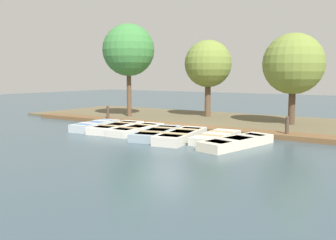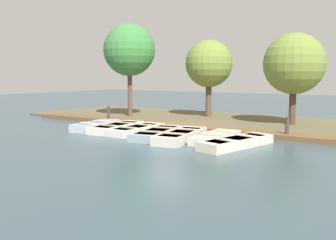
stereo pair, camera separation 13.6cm
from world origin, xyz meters
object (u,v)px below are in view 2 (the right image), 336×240
(rowboat_6, at_px, (236,142))
(mooring_post_far, at_px, (287,127))
(rowboat_2, at_px, (137,129))
(rowboat_3, at_px, (157,133))
(rowboat_4, at_px, (181,136))
(rowboat_0, at_px, (96,125))
(mooring_post_near, at_px, (109,114))
(park_tree_left, at_px, (209,64))
(park_tree_far_left, at_px, (129,50))
(rowboat_5, at_px, (216,137))
(rowboat_1, at_px, (117,127))
(park_tree_center, at_px, (294,64))

(rowboat_6, xyz_separation_m, mooring_post_far, (-2.87, 1.06, 0.31))
(rowboat_2, distance_m, rowboat_3, 1.49)
(rowboat_4, bearing_deg, rowboat_3, -105.53)
(rowboat_0, xyz_separation_m, rowboat_3, (0.17, 3.90, -0.03))
(mooring_post_near, relative_size, park_tree_left, 0.20)
(rowboat_4, xyz_separation_m, park_tree_far_left, (-5.13, -6.99, 4.05))
(rowboat_5, bearing_deg, rowboat_1, -92.96)
(park_tree_center, bearing_deg, rowboat_1, -47.55)
(mooring_post_near, height_order, mooring_post_far, same)
(rowboat_3, xyz_separation_m, mooring_post_far, (-2.66, 4.90, 0.32))
(rowboat_3, xyz_separation_m, park_tree_left, (-7.54, -1.44, 3.22))
(mooring_post_far, xyz_separation_m, park_tree_left, (-4.88, -6.34, 2.90))
(rowboat_0, xyz_separation_m, park_tree_far_left, (-4.82, -1.76, 4.05))
(rowboat_2, bearing_deg, park_tree_left, 178.15)
(rowboat_6, bearing_deg, rowboat_2, -82.83)
(rowboat_1, height_order, rowboat_4, rowboat_4)
(rowboat_2, xyz_separation_m, mooring_post_far, (-2.29, 6.35, 0.32))
(rowboat_0, relative_size, rowboat_1, 0.87)
(rowboat_0, distance_m, park_tree_far_left, 6.53)
(rowboat_1, relative_size, mooring_post_near, 3.49)
(park_tree_center, bearing_deg, rowboat_3, -31.79)
(park_tree_center, bearing_deg, park_tree_far_left, -81.11)
(rowboat_0, xyz_separation_m, rowboat_2, (-0.20, 2.45, -0.03))
(rowboat_3, xyz_separation_m, rowboat_5, (-0.40, 2.68, 0.00))
(rowboat_3, height_order, mooring_post_far, mooring_post_far)
(rowboat_1, xyz_separation_m, mooring_post_near, (-2.29, -2.67, 0.32))
(rowboat_1, relative_size, rowboat_6, 0.93)
(rowboat_5, relative_size, rowboat_6, 0.83)
(park_tree_center, bearing_deg, park_tree_left, -100.81)
(rowboat_5, distance_m, mooring_post_far, 3.18)
(park_tree_center, bearing_deg, rowboat_4, -22.06)
(rowboat_1, bearing_deg, rowboat_2, 83.67)
(rowboat_2, relative_size, rowboat_3, 0.89)
(rowboat_1, relative_size, park_tree_center, 0.70)
(park_tree_far_left, xyz_separation_m, park_tree_center, (-1.52, 9.69, -0.97))
(rowboat_0, relative_size, mooring_post_near, 3.03)
(rowboat_4, distance_m, rowboat_6, 2.51)
(mooring_post_far, bearing_deg, rowboat_1, -73.15)
(rowboat_4, relative_size, rowboat_6, 0.99)
(rowboat_4, relative_size, mooring_post_near, 3.72)
(mooring_post_far, bearing_deg, park_tree_left, -127.60)
(rowboat_6, bearing_deg, rowboat_5, -104.40)
(mooring_post_far, height_order, park_tree_far_left, park_tree_far_left)
(mooring_post_near, height_order, park_tree_center, park_tree_center)
(rowboat_5, bearing_deg, mooring_post_far, 132.01)
(mooring_post_near, height_order, park_tree_far_left, park_tree_far_left)
(rowboat_3, height_order, rowboat_6, rowboat_6)
(mooring_post_near, xyz_separation_m, park_tree_center, (-3.84, 9.37, 2.78))
(rowboat_1, bearing_deg, rowboat_0, -87.15)
(rowboat_0, bearing_deg, park_tree_far_left, -166.61)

